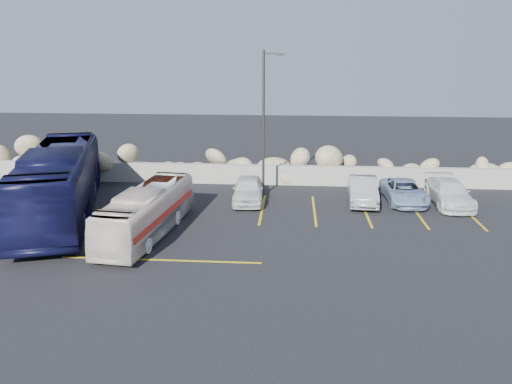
# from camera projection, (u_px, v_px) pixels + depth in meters

# --- Properties ---
(ground) EXTENTS (90.00, 90.00, 0.00)m
(ground) POSITION_uv_depth(u_px,v_px,m) (185.00, 263.00, 19.46)
(ground) COLOR black
(ground) RESTS_ON ground
(seawall) EXTENTS (60.00, 0.40, 1.20)m
(seawall) POSITION_uv_depth(u_px,v_px,m) (225.00, 174.00, 30.79)
(seawall) COLOR gray
(seawall) RESTS_ON ground
(riprap_pile) EXTENTS (54.00, 2.80, 2.60)m
(riprap_pile) POSITION_uv_depth(u_px,v_px,m) (228.00, 159.00, 31.74)
(riprap_pile) COLOR #988563
(riprap_pile) RESTS_ON ground
(parking_lines) EXTENTS (18.16, 9.36, 0.01)m
(parking_lines) POSITION_uv_depth(u_px,v_px,m) (302.00, 219.00, 24.46)
(parking_lines) COLOR gold
(parking_lines) RESTS_ON ground
(lamppost) EXTENTS (1.14, 0.18, 8.00)m
(lamppost) POSITION_uv_depth(u_px,v_px,m) (265.00, 120.00, 27.19)
(lamppost) COLOR #312F2C
(lamppost) RESTS_ON ground
(vintage_bus) EXTENTS (2.67, 7.89, 2.15)m
(vintage_bus) POSITION_uv_depth(u_px,v_px,m) (147.00, 212.00, 22.14)
(vintage_bus) COLOR silver
(vintage_bus) RESTS_ON ground
(tour_coach) EXTENTS (6.41, 12.68, 3.45)m
(tour_coach) POSITION_uv_depth(u_px,v_px,m) (59.00, 182.00, 24.53)
(tour_coach) COLOR #0F1134
(tour_coach) RESTS_ON ground
(car_a) EXTENTS (1.81, 4.09, 1.37)m
(car_a) POSITION_uv_depth(u_px,v_px,m) (248.00, 189.00, 27.08)
(car_a) COLOR silver
(car_a) RESTS_ON ground
(car_b) EXTENTS (1.71, 4.24, 1.37)m
(car_b) POSITION_uv_depth(u_px,v_px,m) (363.00, 190.00, 26.93)
(car_b) COLOR #A8A7AC
(car_b) RESTS_ON ground
(car_c) EXTENTS (1.86, 4.49, 1.30)m
(car_c) POSITION_uv_depth(u_px,v_px,m) (449.00, 193.00, 26.55)
(car_c) COLOR silver
(car_c) RESTS_ON ground
(car_d) EXTENTS (2.13, 4.36, 1.19)m
(car_d) POSITION_uv_depth(u_px,v_px,m) (404.00, 191.00, 27.02)
(car_d) COLOR #8299B8
(car_d) RESTS_ON ground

